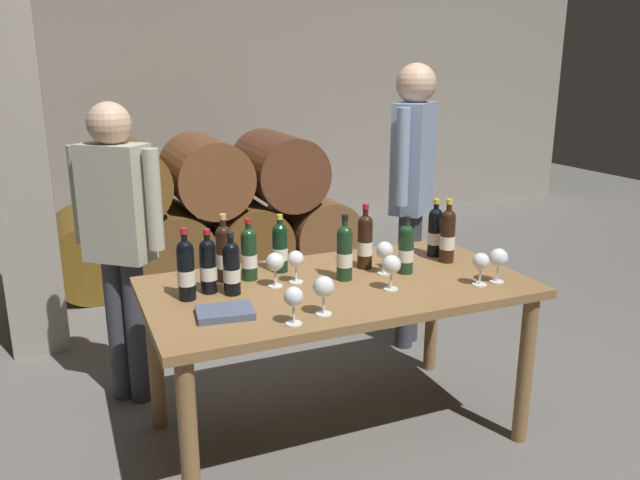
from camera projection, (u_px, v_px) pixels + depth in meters
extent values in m
plane|color=#66635E|center=(336.00, 432.00, 3.04)|extent=(14.00, 14.00, 0.00)
cube|color=gray|center=(166.00, 95.00, 6.38)|extent=(10.00, 0.24, 2.80)
cylinder|color=brown|center=(88.00, 251.00, 4.91)|extent=(0.60, 0.90, 0.60)
cylinder|color=brown|center=(170.00, 242.00, 5.14)|extent=(0.60, 0.90, 0.60)
cylinder|color=brown|center=(244.00, 235.00, 5.38)|extent=(0.60, 0.90, 0.60)
cylinder|color=brown|center=(313.00, 227.00, 5.61)|extent=(0.60, 0.90, 0.60)
cylinder|color=brown|center=(124.00, 179.00, 4.88)|extent=(0.60, 0.90, 0.60)
cylinder|color=brown|center=(205.00, 174.00, 5.11)|extent=(0.60, 0.90, 0.60)
cylinder|color=brown|center=(278.00, 169.00, 5.35)|extent=(0.60, 0.90, 0.60)
cube|color=gray|center=(16.00, 138.00, 3.61)|extent=(0.32, 0.32, 2.60)
cube|color=olive|center=(337.00, 287.00, 2.84)|extent=(1.70, 0.90, 0.04)
cylinder|color=olive|center=(189.00, 447.00, 2.31)|extent=(0.07, 0.07, 0.72)
cylinder|color=olive|center=(525.00, 370.00, 2.88)|extent=(0.07, 0.07, 0.72)
cylinder|color=olive|center=(155.00, 358.00, 3.00)|extent=(0.07, 0.07, 0.72)
cylinder|color=olive|center=(432.00, 311.00, 3.57)|extent=(0.07, 0.07, 0.72)
cylinder|color=#19381E|center=(345.00, 257.00, 2.85)|extent=(0.07, 0.07, 0.21)
sphere|color=#19381E|center=(345.00, 233.00, 2.82)|extent=(0.07, 0.07, 0.07)
cylinder|color=#19381E|center=(345.00, 227.00, 2.81)|extent=(0.03, 0.03, 0.07)
cylinder|color=black|center=(345.00, 217.00, 2.80)|extent=(0.03, 0.03, 0.02)
cylinder|color=silver|center=(344.00, 259.00, 2.86)|extent=(0.07, 0.07, 0.06)
cylinder|color=#19381E|center=(249.00, 258.00, 2.86)|extent=(0.07, 0.07, 0.20)
sphere|color=#19381E|center=(248.00, 236.00, 2.83)|extent=(0.07, 0.07, 0.07)
cylinder|color=#19381E|center=(248.00, 230.00, 2.82)|extent=(0.03, 0.03, 0.06)
cylinder|color=#B21E23|center=(248.00, 221.00, 2.81)|extent=(0.03, 0.03, 0.02)
cylinder|color=silver|center=(249.00, 260.00, 2.86)|extent=(0.07, 0.07, 0.06)
cylinder|color=#19381E|center=(406.00, 253.00, 2.95)|extent=(0.07, 0.07, 0.19)
sphere|color=#19381E|center=(407.00, 232.00, 2.92)|extent=(0.07, 0.07, 0.07)
cylinder|color=#19381E|center=(407.00, 227.00, 2.91)|extent=(0.03, 0.03, 0.06)
cylinder|color=black|center=(407.00, 218.00, 2.90)|extent=(0.03, 0.03, 0.02)
cylinder|color=silver|center=(406.00, 255.00, 2.95)|extent=(0.07, 0.07, 0.06)
cylinder|color=black|center=(365.00, 246.00, 3.02)|extent=(0.07, 0.07, 0.22)
sphere|color=black|center=(365.00, 222.00, 2.99)|extent=(0.07, 0.07, 0.07)
cylinder|color=black|center=(366.00, 216.00, 2.98)|extent=(0.03, 0.03, 0.07)
cylinder|color=#B21E23|center=(366.00, 207.00, 2.96)|extent=(0.03, 0.03, 0.03)
cylinder|color=silver|center=(365.00, 248.00, 3.02)|extent=(0.07, 0.07, 0.07)
cylinder|color=black|center=(232.00, 273.00, 2.68)|extent=(0.07, 0.07, 0.19)
sphere|color=black|center=(231.00, 250.00, 2.65)|extent=(0.07, 0.07, 0.07)
cylinder|color=black|center=(231.00, 244.00, 2.64)|extent=(0.03, 0.03, 0.06)
cylinder|color=black|center=(230.00, 235.00, 2.63)|extent=(0.03, 0.03, 0.02)
cylinder|color=silver|center=(232.00, 275.00, 2.68)|extent=(0.07, 0.07, 0.06)
cylinder|color=black|center=(447.00, 240.00, 3.11)|extent=(0.07, 0.07, 0.22)
sphere|color=black|center=(449.00, 217.00, 3.08)|extent=(0.07, 0.07, 0.07)
cylinder|color=black|center=(449.00, 211.00, 3.07)|extent=(0.03, 0.03, 0.07)
cylinder|color=gold|center=(450.00, 202.00, 3.06)|extent=(0.03, 0.03, 0.03)
cylinder|color=silver|center=(447.00, 242.00, 3.11)|extent=(0.07, 0.07, 0.07)
cylinder|color=black|center=(224.00, 258.00, 2.83)|extent=(0.07, 0.07, 0.22)
sphere|color=black|center=(223.00, 233.00, 2.80)|extent=(0.07, 0.07, 0.07)
cylinder|color=black|center=(223.00, 227.00, 2.79)|extent=(0.03, 0.03, 0.07)
cylinder|color=tan|center=(223.00, 217.00, 2.78)|extent=(0.03, 0.03, 0.03)
cylinder|color=silver|center=(225.00, 260.00, 2.83)|extent=(0.07, 0.07, 0.07)
cylinder|color=black|center=(435.00, 236.00, 3.21)|extent=(0.07, 0.07, 0.21)
sphere|color=black|center=(436.00, 215.00, 3.18)|extent=(0.07, 0.07, 0.07)
cylinder|color=black|center=(436.00, 210.00, 3.17)|extent=(0.03, 0.03, 0.07)
cylinder|color=gold|center=(437.00, 201.00, 3.16)|extent=(0.03, 0.03, 0.02)
cylinder|color=silver|center=(435.00, 238.00, 3.21)|extent=(0.07, 0.07, 0.06)
cylinder|color=black|center=(280.00, 252.00, 2.97)|extent=(0.07, 0.07, 0.19)
sphere|color=black|center=(280.00, 231.00, 2.94)|extent=(0.07, 0.07, 0.07)
cylinder|color=black|center=(280.00, 226.00, 2.93)|extent=(0.03, 0.03, 0.06)
cylinder|color=gold|center=(279.00, 217.00, 2.92)|extent=(0.03, 0.03, 0.02)
cylinder|color=silver|center=(280.00, 254.00, 2.97)|extent=(0.07, 0.07, 0.06)
cylinder|color=black|center=(186.00, 275.00, 2.61)|extent=(0.07, 0.07, 0.22)
sphere|color=black|center=(185.00, 249.00, 2.58)|extent=(0.07, 0.07, 0.07)
cylinder|color=black|center=(184.00, 242.00, 2.57)|extent=(0.03, 0.03, 0.07)
cylinder|color=#B21E23|center=(184.00, 231.00, 2.56)|extent=(0.03, 0.03, 0.02)
cylinder|color=silver|center=(186.00, 277.00, 2.61)|extent=(0.07, 0.07, 0.06)
cylinder|color=black|center=(208.00, 271.00, 2.69)|extent=(0.07, 0.07, 0.20)
sphere|color=black|center=(207.00, 247.00, 2.67)|extent=(0.07, 0.07, 0.07)
cylinder|color=black|center=(207.00, 241.00, 2.66)|extent=(0.03, 0.03, 0.06)
cylinder|color=#B21E23|center=(206.00, 232.00, 2.65)|extent=(0.03, 0.03, 0.02)
cylinder|color=silver|center=(209.00, 273.00, 2.70)|extent=(0.07, 0.07, 0.06)
cylinder|color=white|center=(479.00, 284.00, 2.81)|extent=(0.06, 0.06, 0.00)
cylinder|color=white|center=(480.00, 276.00, 2.80)|extent=(0.01, 0.01, 0.07)
sphere|color=white|center=(481.00, 261.00, 2.78)|extent=(0.07, 0.07, 0.07)
cylinder|color=white|center=(275.00, 286.00, 2.79)|extent=(0.06, 0.06, 0.00)
cylinder|color=white|center=(275.00, 277.00, 2.78)|extent=(0.01, 0.01, 0.07)
sphere|color=white|center=(275.00, 262.00, 2.76)|extent=(0.08, 0.08, 0.08)
cylinder|color=white|center=(497.00, 281.00, 2.85)|extent=(0.06, 0.06, 0.00)
cylinder|color=white|center=(497.00, 273.00, 2.84)|extent=(0.01, 0.01, 0.07)
sphere|color=white|center=(499.00, 258.00, 2.82)|extent=(0.08, 0.08, 0.08)
cylinder|color=white|center=(384.00, 273.00, 2.96)|extent=(0.06, 0.06, 0.00)
cylinder|color=white|center=(384.00, 265.00, 2.95)|extent=(0.01, 0.01, 0.07)
sphere|color=white|center=(385.00, 250.00, 2.93)|extent=(0.08, 0.08, 0.08)
cylinder|color=white|center=(294.00, 323.00, 2.39)|extent=(0.06, 0.06, 0.00)
cylinder|color=white|center=(294.00, 314.00, 2.38)|extent=(0.01, 0.01, 0.07)
sphere|color=white|center=(293.00, 296.00, 2.36)|extent=(0.08, 0.08, 0.08)
cylinder|color=white|center=(296.00, 282.00, 2.84)|extent=(0.06, 0.06, 0.00)
cylinder|color=white|center=(296.00, 273.00, 2.83)|extent=(0.01, 0.01, 0.07)
sphere|color=white|center=(296.00, 259.00, 2.81)|extent=(0.07, 0.07, 0.07)
cylinder|color=white|center=(391.00, 289.00, 2.75)|extent=(0.06, 0.06, 0.00)
cylinder|color=white|center=(391.00, 280.00, 2.74)|extent=(0.01, 0.01, 0.07)
sphere|color=white|center=(392.00, 264.00, 2.72)|extent=(0.08, 0.08, 0.08)
cylinder|color=white|center=(324.00, 314.00, 2.48)|extent=(0.06, 0.06, 0.00)
cylinder|color=white|center=(324.00, 304.00, 2.47)|extent=(0.01, 0.01, 0.07)
sphere|color=white|center=(324.00, 287.00, 2.45)|extent=(0.08, 0.08, 0.08)
cube|color=#4C5670|center=(225.00, 312.00, 2.46)|extent=(0.24, 0.19, 0.03)
cylinder|color=#383842|center=(411.00, 276.00, 3.94)|extent=(0.11, 0.11, 0.85)
cylinder|color=#383842|center=(406.00, 281.00, 3.85)|extent=(0.11, 0.11, 0.85)
cube|color=#8499BC|center=(413.00, 158.00, 3.69)|extent=(0.36, 0.35, 0.64)
cylinder|color=#8499BC|center=(423.00, 148.00, 3.87)|extent=(0.08, 0.08, 0.54)
cylinder|color=#8499BC|center=(402.00, 157.00, 3.50)|extent=(0.08, 0.08, 0.54)
sphere|color=tan|center=(416.00, 84.00, 3.58)|extent=(0.23, 0.23, 0.23)
cylinder|color=#383842|center=(118.00, 329.00, 3.27)|extent=(0.11, 0.11, 0.77)
cylinder|color=#383842|center=(137.00, 332.00, 3.23)|extent=(0.11, 0.11, 0.77)
cube|color=#B2B29E|center=(116.00, 203.00, 3.07)|extent=(0.36, 0.34, 0.58)
cylinder|color=#B2B29E|center=(79.00, 195.00, 3.12)|extent=(0.08, 0.08, 0.49)
cylinder|color=#B2B29E|center=(154.00, 200.00, 3.00)|extent=(0.08, 0.08, 0.49)
sphere|color=tan|center=(109.00, 124.00, 2.96)|extent=(0.21, 0.21, 0.21)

